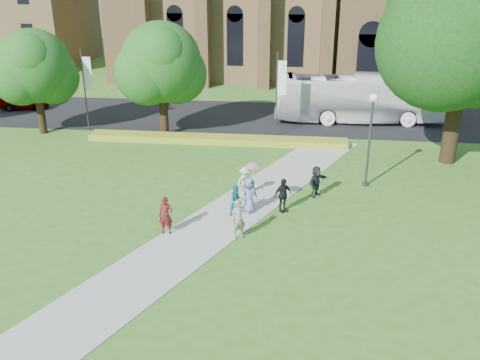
# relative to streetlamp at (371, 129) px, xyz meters

# --- Properties ---
(ground) EXTENTS (160.00, 160.00, 0.00)m
(ground) POSITION_rel_streetlamp_xyz_m (-7.50, -6.50, -3.30)
(ground) COLOR #3B641E
(ground) RESTS_ON ground
(road) EXTENTS (160.00, 10.00, 0.02)m
(road) POSITION_rel_streetlamp_xyz_m (-7.50, 13.50, -3.29)
(road) COLOR black
(road) RESTS_ON ground
(footpath) EXTENTS (15.58, 28.54, 0.04)m
(footpath) POSITION_rel_streetlamp_xyz_m (-7.50, -5.50, -3.28)
(footpath) COLOR #B2B2A8
(footpath) RESTS_ON ground
(flower_hedge) EXTENTS (18.00, 1.40, 0.45)m
(flower_hedge) POSITION_rel_streetlamp_xyz_m (-9.50, 6.70, -3.07)
(flower_hedge) COLOR gold
(flower_hedge) RESTS_ON ground
(streetlamp) EXTENTS (0.44, 0.44, 5.24)m
(streetlamp) POSITION_rel_streetlamp_xyz_m (0.00, 0.00, 0.00)
(streetlamp) COLOR #38383D
(streetlamp) RESTS_ON ground
(large_tree) EXTENTS (9.60, 9.60, 13.20)m
(large_tree) POSITION_rel_streetlamp_xyz_m (5.50, 4.50, 5.07)
(large_tree) COLOR #332114
(large_tree) RESTS_ON ground
(street_tree_0) EXTENTS (5.20, 5.20, 7.50)m
(street_tree_0) POSITION_rel_streetlamp_xyz_m (-22.50, 7.50, 1.58)
(street_tree_0) COLOR #332114
(street_tree_0) RESTS_ON ground
(street_tree_1) EXTENTS (5.60, 5.60, 8.05)m
(street_tree_1) POSITION_rel_streetlamp_xyz_m (-13.50, 8.00, 1.93)
(street_tree_1) COLOR #332114
(street_tree_1) RESTS_ON ground
(banner_pole_0) EXTENTS (0.70, 0.10, 6.00)m
(banner_pole_0) POSITION_rel_streetlamp_xyz_m (-5.39, 8.70, 0.09)
(banner_pole_0) COLOR #38383D
(banner_pole_0) RESTS_ON ground
(banner_pole_1) EXTENTS (0.70, 0.10, 6.00)m
(banner_pole_1) POSITION_rel_streetlamp_xyz_m (-19.39, 8.70, 0.09)
(banner_pole_1) COLOR #38383D
(banner_pole_1) RESTS_ON ground
(tour_coach) EXTENTS (13.37, 3.79, 3.68)m
(tour_coach) POSITION_rel_streetlamp_xyz_m (0.81, 13.21, -1.43)
(tour_coach) COLOR white
(tour_coach) RESTS_ON road
(car_0) EXTENTS (4.23, 2.42, 1.36)m
(car_0) POSITION_rel_streetlamp_xyz_m (-27.16, 13.84, -2.60)
(car_0) COLOR gray
(car_0) RESTS_ON road
(pedestrian_0) EXTENTS (0.68, 0.47, 1.79)m
(pedestrian_0) POSITION_rel_streetlamp_xyz_m (-9.73, -6.93, -2.36)
(pedestrian_0) COLOR #561315
(pedestrian_0) RESTS_ON footpath
(pedestrian_1) EXTENTS (0.93, 0.84, 1.56)m
(pedestrian_1) POSITION_rel_streetlamp_xyz_m (-6.74, -4.69, -2.47)
(pedestrian_1) COLOR #19717D
(pedestrian_1) RESTS_ON footpath
(pedestrian_2) EXTENTS (1.17, 1.18, 1.63)m
(pedestrian_2) POSITION_rel_streetlamp_xyz_m (-6.58, -2.26, -2.44)
(pedestrian_2) COLOR #BCBCBC
(pedestrian_2) RESTS_ON footpath
(pedestrian_3) EXTENTS (1.09, 0.94, 1.75)m
(pedestrian_3) POSITION_rel_streetlamp_xyz_m (-4.51, -3.96, -2.38)
(pedestrian_3) COLOR black
(pedestrian_3) RESTS_ON footpath
(pedestrian_4) EXTENTS (1.05, 1.00, 1.81)m
(pedestrian_4) POSITION_rel_streetlamp_xyz_m (-6.15, -4.24, -2.35)
(pedestrian_4) COLOR slate
(pedestrian_4) RESTS_ON footpath
(pedestrian_5) EXTENTS (1.28, 1.57, 1.68)m
(pedestrian_5) POSITION_rel_streetlamp_xyz_m (-2.82, -1.87, -2.41)
(pedestrian_5) COLOR black
(pedestrian_5) RESTS_ON footpath
(pedestrian_6) EXTENTS (0.80, 0.70, 1.86)m
(pedestrian_6) POSITION_rel_streetlamp_xyz_m (-6.37, -7.00, -2.33)
(pedestrian_6) COLOR gray
(pedestrian_6) RESTS_ON footpath
(parasol) EXTENTS (1.05, 1.05, 0.70)m
(parasol) POSITION_rel_streetlamp_xyz_m (-5.97, -4.14, -1.09)
(parasol) COLOR #D194A0
(parasol) RESTS_ON pedestrian_4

